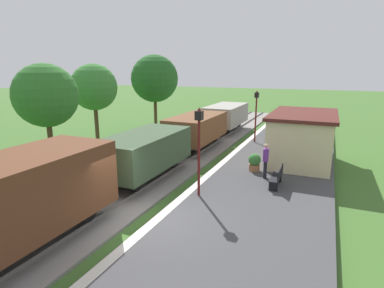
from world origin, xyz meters
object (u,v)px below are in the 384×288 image
at_px(bench_near_hut, 277,177).
at_px(tree_field_left, 155,79).
at_px(potted_planter, 255,162).
at_px(tree_trackside_mid, 46,96).
at_px(person_waiting, 266,159).
at_px(lamp_post_near, 199,136).
at_px(tree_trackside_far, 94,87).
at_px(bench_down_platform, 299,134).
at_px(freight_train, 169,141).
at_px(station_hut, 302,137).
at_px(lamp_post_far, 256,107).

relative_size(bench_near_hut, tree_field_left, 0.23).
distance_m(potted_planter, tree_trackside_mid, 11.44).
bearing_deg(person_waiting, tree_trackside_mid, 7.95).
xyz_separation_m(potted_planter, lamp_post_near, (-1.43, -4.16, 2.08)).
xyz_separation_m(lamp_post_near, tree_trackside_far, (-10.36, 6.05, 1.36)).
bearing_deg(bench_down_platform, freight_train, -125.32).
relative_size(tree_trackside_far, tree_field_left, 0.88).
bearing_deg(station_hut, freight_train, -154.37).
bearing_deg(tree_trackside_far, bench_down_platform, 26.14).
bearing_deg(lamp_post_far, tree_trackside_mid, -131.82).
bearing_deg(bench_down_platform, station_hut, -83.79).
relative_size(person_waiting, lamp_post_near, 0.46).
relative_size(potted_planter, tree_field_left, 0.14).
relative_size(bench_near_hut, bench_down_platform, 1.00).
height_order(freight_train, person_waiting, freight_train).
bearing_deg(tree_field_left, person_waiting, -39.00).
xyz_separation_m(lamp_post_far, tree_trackside_mid, (-8.96, -10.01, 1.25)).
xyz_separation_m(tree_trackside_far, tree_field_left, (1.09, 6.46, 0.41)).
relative_size(potted_planter, lamp_post_far, 0.25).
relative_size(person_waiting, lamp_post_far, 0.46).
distance_m(lamp_post_near, tree_trackside_mid, 9.07).
bearing_deg(tree_trackside_far, bench_near_hut, -15.78).
relative_size(bench_down_platform, potted_planter, 1.64).
bearing_deg(potted_planter, tree_field_left, 142.01).
distance_m(person_waiting, tree_trackside_far, 13.14).
relative_size(lamp_post_far, tree_trackside_mid, 0.65).
bearing_deg(lamp_post_far, freight_train, -115.82).
height_order(potted_planter, tree_field_left, tree_field_left).
relative_size(bench_down_platform, tree_field_left, 0.23).
height_order(person_waiting, tree_trackside_far, tree_trackside_far).
bearing_deg(tree_trackside_far, lamp_post_far, 24.11).
relative_size(lamp_post_far, tree_field_left, 0.56).
bearing_deg(bench_near_hut, tree_trackside_mid, -172.12).
bearing_deg(lamp_post_far, lamp_post_near, -90.00).
relative_size(freight_train, station_hut, 4.48).
bearing_deg(freight_train, lamp_post_near, -48.60).
distance_m(potted_planter, tree_field_left, 14.11).
height_order(person_waiting, tree_field_left, tree_field_left).
xyz_separation_m(station_hut, bench_down_platform, (-0.60, 5.49, -0.93)).
distance_m(potted_planter, lamp_post_near, 4.86).
bearing_deg(person_waiting, bench_down_platform, -99.74).
bearing_deg(tree_trackside_far, tree_trackside_mid, -75.37).
relative_size(station_hut, lamp_post_far, 1.57).
xyz_separation_m(station_hut, potted_planter, (-2.03, -2.89, -0.93)).
xyz_separation_m(station_hut, person_waiting, (-1.33, -3.77, -0.47)).
relative_size(potted_planter, tree_trackside_mid, 0.16).
xyz_separation_m(bench_down_platform, lamp_post_far, (-2.86, -1.85, 2.08)).
height_order(lamp_post_far, tree_trackside_far, tree_trackside_far).
distance_m(lamp_post_far, tree_trackside_far, 11.43).
bearing_deg(bench_down_platform, potted_planter, -99.72).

